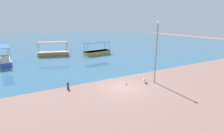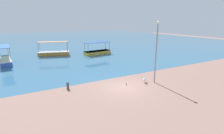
% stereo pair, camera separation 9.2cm
% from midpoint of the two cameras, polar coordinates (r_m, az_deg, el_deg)
% --- Properties ---
extents(ground, '(120.00, 120.00, 0.00)m').
position_cam_midpoint_polar(ground, '(17.85, 3.70, -6.61)').
color(ground, '#87645A').
extents(harbor_water, '(110.00, 90.00, 0.00)m').
position_cam_midpoint_polar(harbor_water, '(62.90, -20.94, 8.04)').
color(harbor_water, '#336385').
rests_on(harbor_water, ground).
extents(fishing_boat_far_left, '(6.03, 3.37, 2.58)m').
position_cam_midpoint_polar(fishing_boat_far_left, '(35.87, -18.63, 4.51)').
color(fishing_boat_far_left, orange).
rests_on(fishing_boat_far_left, harbor_water).
extents(fishing_boat_far_right, '(5.58, 2.39, 2.35)m').
position_cam_midpoint_polar(fishing_boat_far_right, '(35.43, -4.97, 5.08)').
color(fishing_boat_far_right, gold).
rests_on(fishing_boat_far_right, harbor_water).
extents(fishing_boat_near_right, '(1.99, 5.49, 2.79)m').
position_cam_midpoint_polar(fishing_boat_near_right, '(31.43, -31.63, 1.89)').
color(fishing_boat_near_right, '#395BB7').
rests_on(fishing_boat_near_right, harbor_water).
extents(pelican, '(0.74, 0.52, 0.80)m').
position_cam_midpoint_polar(pelican, '(19.36, 10.49, -3.90)').
color(pelican, '#E0997A').
rests_on(pelican, ground).
extents(lamp_post, '(0.28, 0.28, 6.49)m').
position_cam_midpoint_polar(lamp_post, '(18.85, 14.17, 5.54)').
color(lamp_post, gray).
rests_on(lamp_post, ground).
extents(mooring_bollard, '(0.26, 0.26, 0.75)m').
position_cam_midpoint_polar(mooring_bollard, '(17.74, -14.33, -5.82)').
color(mooring_bollard, '#47474C').
rests_on(mooring_bollard, ground).
extents(glass_bottle, '(0.07, 0.07, 0.27)m').
position_cam_midpoint_polar(glass_bottle, '(18.43, 4.59, -5.56)').
color(glass_bottle, '#3F7F4C').
rests_on(glass_bottle, ground).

